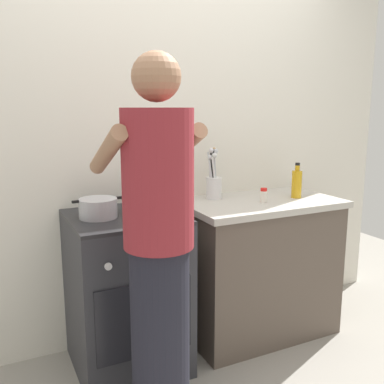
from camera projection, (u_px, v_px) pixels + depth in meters
The scene contains 10 objects.
ground at pixel (193, 361), 2.55m from camera, with size 6.00×6.00×0.00m, color gray.
back_wall at pixel (187, 143), 2.84m from camera, with size 3.20×0.10×2.50m.
countertop at pixel (258, 266), 2.83m from camera, with size 1.00×0.60×0.90m.
stove_range at pixel (127, 292), 2.44m from camera, with size 0.60×0.62×0.90m.
pot at pixel (98, 208), 2.30m from camera, with size 0.27×0.20×0.10m.
mixing_bowl at pixel (147, 203), 2.43m from camera, with size 0.29×0.29×0.09m.
utensil_crock at pixel (214, 183), 2.76m from camera, with size 0.10×0.10×0.33m.
spice_bottle at pixel (264, 196), 2.66m from camera, with size 0.04×0.04×0.09m.
oil_bottle at pixel (297, 183), 2.80m from camera, with size 0.07×0.07×0.23m.
person at pixel (159, 255), 1.84m from camera, with size 0.41×0.50×1.70m.
Camera 1 is at (-1.02, -2.07, 1.48)m, focal length 40.27 mm.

